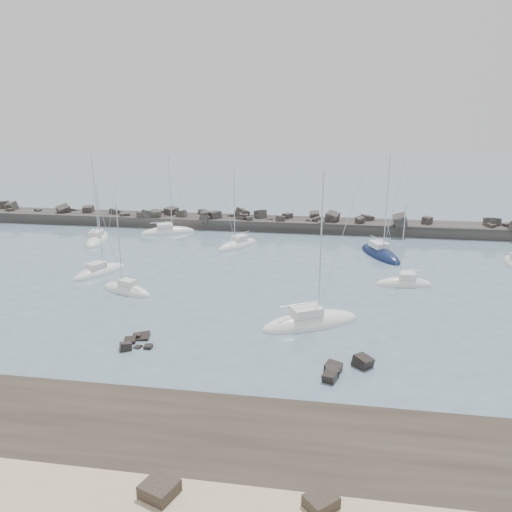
{
  "coord_description": "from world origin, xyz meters",
  "views": [
    {
      "loc": [
        12.42,
        -47.08,
        20.07
      ],
      "look_at": [
        3.17,
        12.0,
        2.54
      ],
      "focal_mm": 35.0,
      "sensor_mm": 36.0,
      "label": 1
    }
  ],
  "objects_px": {
    "sailboat_4": "(127,291)",
    "sailboat_8": "(404,284)",
    "sailboat_5": "(238,245)",
    "sailboat_0": "(98,240)",
    "sailboat_2": "(99,272)",
    "sailboat_3": "(168,232)",
    "sailboat_6": "(310,323)",
    "sailboat_7": "(380,255)"
  },
  "relations": [
    {
      "from": "sailboat_4",
      "to": "sailboat_8",
      "type": "distance_m",
      "value": 32.6
    },
    {
      "from": "sailboat_5",
      "to": "sailboat_8",
      "type": "height_order",
      "value": "sailboat_5"
    },
    {
      "from": "sailboat_0",
      "to": "sailboat_5",
      "type": "height_order",
      "value": "sailboat_0"
    },
    {
      "from": "sailboat_2",
      "to": "sailboat_5",
      "type": "distance_m",
      "value": 21.7
    },
    {
      "from": "sailboat_0",
      "to": "sailboat_2",
      "type": "height_order",
      "value": "sailboat_0"
    },
    {
      "from": "sailboat_5",
      "to": "sailboat_8",
      "type": "relative_size",
      "value": 1.19
    },
    {
      "from": "sailboat_0",
      "to": "sailboat_3",
      "type": "bearing_deg",
      "value": 36.23
    },
    {
      "from": "sailboat_3",
      "to": "sailboat_6",
      "type": "distance_m",
      "value": 42.82
    },
    {
      "from": "sailboat_5",
      "to": "sailboat_7",
      "type": "relative_size",
      "value": 0.82
    },
    {
      "from": "sailboat_8",
      "to": "sailboat_3",
      "type": "bearing_deg",
      "value": 150.01
    },
    {
      "from": "sailboat_0",
      "to": "sailboat_4",
      "type": "xyz_separation_m",
      "value": [
        13.89,
        -21.38,
        -0.0
      ]
    },
    {
      "from": "sailboat_3",
      "to": "sailboat_7",
      "type": "height_order",
      "value": "sailboat_7"
    },
    {
      "from": "sailboat_3",
      "to": "sailboat_4",
      "type": "height_order",
      "value": "sailboat_3"
    },
    {
      "from": "sailboat_6",
      "to": "sailboat_7",
      "type": "relative_size",
      "value": 1.02
    },
    {
      "from": "sailboat_4",
      "to": "sailboat_8",
      "type": "relative_size",
      "value": 1.04
    },
    {
      "from": "sailboat_3",
      "to": "sailboat_8",
      "type": "relative_size",
      "value": 1.33
    },
    {
      "from": "sailboat_2",
      "to": "sailboat_3",
      "type": "height_order",
      "value": "sailboat_3"
    },
    {
      "from": "sailboat_8",
      "to": "sailboat_6",
      "type": "bearing_deg",
      "value": -128.47
    },
    {
      "from": "sailboat_5",
      "to": "sailboat_4",
      "type": "bearing_deg",
      "value": -112.35
    },
    {
      "from": "sailboat_0",
      "to": "sailboat_3",
      "type": "height_order",
      "value": "sailboat_0"
    },
    {
      "from": "sailboat_0",
      "to": "sailboat_5",
      "type": "xyz_separation_m",
      "value": [
        22.76,
        0.2,
        -0.0
      ]
    },
    {
      "from": "sailboat_0",
      "to": "sailboat_8",
      "type": "bearing_deg",
      "value": -17.18
    },
    {
      "from": "sailboat_5",
      "to": "sailboat_8",
      "type": "distance_m",
      "value": 27.02
    },
    {
      "from": "sailboat_4",
      "to": "sailboat_7",
      "type": "bearing_deg",
      "value": 33.31
    },
    {
      "from": "sailboat_6",
      "to": "sailboat_8",
      "type": "height_order",
      "value": "sailboat_6"
    },
    {
      "from": "sailboat_2",
      "to": "sailboat_3",
      "type": "distance_m",
      "value": 22.36
    },
    {
      "from": "sailboat_2",
      "to": "sailboat_6",
      "type": "distance_m",
      "value": 29.92
    },
    {
      "from": "sailboat_2",
      "to": "sailboat_4",
      "type": "bearing_deg",
      "value": -43.92
    },
    {
      "from": "sailboat_0",
      "to": "sailboat_3",
      "type": "distance_m",
      "value": 11.59
    },
    {
      "from": "sailboat_6",
      "to": "sailboat_8",
      "type": "xyz_separation_m",
      "value": [
        10.45,
        13.15,
        -0.01
      ]
    },
    {
      "from": "sailboat_4",
      "to": "sailboat_5",
      "type": "bearing_deg",
      "value": 67.65
    },
    {
      "from": "sailboat_0",
      "to": "sailboat_4",
      "type": "bearing_deg",
      "value": -56.99
    },
    {
      "from": "sailboat_2",
      "to": "sailboat_3",
      "type": "bearing_deg",
      "value": 85.87
    },
    {
      "from": "sailboat_6",
      "to": "sailboat_8",
      "type": "relative_size",
      "value": 1.49
    },
    {
      "from": "sailboat_4",
      "to": "sailboat_7",
      "type": "xyz_separation_m",
      "value": [
        30.0,
        19.72,
        0.01
      ]
    },
    {
      "from": "sailboat_4",
      "to": "sailboat_5",
      "type": "relative_size",
      "value": 0.87
    },
    {
      "from": "sailboat_2",
      "to": "sailboat_7",
      "type": "xyz_separation_m",
      "value": [
        36.16,
        13.79,
        0.02
      ]
    },
    {
      "from": "sailboat_3",
      "to": "sailboat_8",
      "type": "distance_m",
      "value": 41.95
    },
    {
      "from": "sailboat_0",
      "to": "sailboat_5",
      "type": "bearing_deg",
      "value": 0.5
    },
    {
      "from": "sailboat_4",
      "to": "sailboat_5",
      "type": "xyz_separation_m",
      "value": [
        8.87,
        21.57,
        0.0
      ]
    },
    {
      "from": "sailboat_3",
      "to": "sailboat_4",
      "type": "bearing_deg",
      "value": -80.86
    },
    {
      "from": "sailboat_2",
      "to": "sailboat_3",
      "type": "relative_size",
      "value": 0.86
    }
  ]
}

